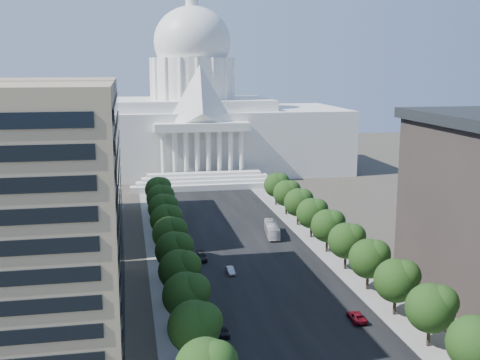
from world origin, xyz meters
TOP-DOWN VIEW (x-y plane):
  - road_asphalt at (0.00, 90.00)m, footprint 30.00×260.00m
  - sidewalk_left at (-19.00, 90.00)m, footprint 8.00×260.00m
  - sidewalk_right at (19.00, 90.00)m, footprint 8.00×260.00m
  - capitol at (0.00, 184.89)m, footprint 120.00×56.00m
  - office_block_left_far at (-48.00, 100.00)m, footprint 38.00×52.00m
  - tree_l_b at (-17.66, 23.81)m, footprint 7.79×7.60m
  - tree_l_c at (-17.66, 35.81)m, footprint 7.79×7.60m
  - tree_l_d at (-17.66, 47.81)m, footprint 7.79×7.60m
  - tree_l_e at (-17.66, 59.81)m, footprint 7.79×7.60m
  - tree_l_f at (-17.66, 71.81)m, footprint 7.79×7.60m
  - tree_l_g at (-17.66, 83.81)m, footprint 7.79×7.60m
  - tree_l_h at (-17.66, 95.81)m, footprint 7.79×7.60m
  - tree_l_i at (-17.66, 107.81)m, footprint 7.79×7.60m
  - tree_l_j at (-17.66, 119.81)m, footprint 7.79×7.60m
  - tree_r_a at (18.34, 11.81)m, footprint 7.79×7.60m
  - tree_r_b at (18.34, 23.81)m, footprint 7.79×7.60m
  - tree_r_c at (18.34, 35.81)m, footprint 7.79×7.60m
  - tree_r_d at (18.34, 47.81)m, footprint 7.79×7.60m
  - tree_r_e at (18.34, 59.81)m, footprint 7.79×7.60m
  - tree_r_f at (18.34, 71.81)m, footprint 7.79×7.60m
  - tree_r_g at (18.34, 83.81)m, footprint 7.79×7.60m
  - tree_r_h at (18.34, 95.81)m, footprint 7.79×7.60m
  - tree_r_i at (18.34, 107.81)m, footprint 7.79×7.60m
  - tree_r_j at (18.34, 119.81)m, footprint 7.79×7.60m
  - streetlight_b at (19.90, 35.00)m, footprint 2.61×0.44m
  - streetlight_c at (19.90, 60.00)m, footprint 2.61×0.44m
  - streetlight_d at (19.90, 85.00)m, footprint 2.61×0.44m
  - streetlight_e at (19.90, 110.00)m, footprint 2.61×0.44m
  - streetlight_f at (19.90, 135.00)m, footprint 2.61×0.44m
  - car_dark_a at (-12.40, 33.51)m, footprint 1.87×4.35m
  - car_silver at (-6.37, 61.60)m, footprint 1.64×4.16m
  - car_red at (10.60, 34.68)m, footprint 2.60×5.28m
  - car_dark_b at (-11.18, 71.11)m, footprint 2.19×5.39m
  - city_bus at (8.68, 86.98)m, footprint 4.38×12.37m

SIDE VIEW (x-z plane):
  - road_asphalt at x=0.00m, z-range -0.01..0.01m
  - sidewalk_left at x=-19.00m, z-range -0.01..0.01m
  - sidewalk_right at x=19.00m, z-range -0.01..0.01m
  - car_silver at x=-6.37m, z-range 0.00..1.35m
  - car_red at x=10.60m, z-range 0.00..1.44m
  - car_dark_a at x=-12.40m, z-range 0.00..1.46m
  - car_dark_b at x=-11.18m, z-range 0.00..1.56m
  - city_bus at x=8.68m, z-range 0.00..3.37m
  - streetlight_b at x=19.90m, z-range 1.32..10.32m
  - streetlight_c at x=19.90m, z-range 1.32..10.32m
  - streetlight_d at x=19.90m, z-range 1.32..10.32m
  - streetlight_e at x=19.90m, z-range 1.32..10.32m
  - streetlight_f at x=19.90m, z-range 1.32..10.32m
  - tree_l_b at x=-17.66m, z-range 1.47..11.44m
  - tree_l_c at x=-17.66m, z-range 1.47..11.44m
  - tree_l_d at x=-17.66m, z-range 1.47..11.44m
  - tree_l_e at x=-17.66m, z-range 1.47..11.44m
  - tree_l_f at x=-17.66m, z-range 1.47..11.44m
  - tree_l_g at x=-17.66m, z-range 1.47..11.44m
  - tree_l_h at x=-17.66m, z-range 1.47..11.44m
  - tree_l_i at x=-17.66m, z-range 1.47..11.44m
  - tree_l_j at x=-17.66m, z-range 1.47..11.44m
  - tree_r_a at x=18.34m, z-range 1.47..11.44m
  - tree_r_b at x=18.34m, z-range 1.47..11.44m
  - tree_r_c at x=18.34m, z-range 1.47..11.44m
  - tree_r_d at x=18.34m, z-range 1.47..11.44m
  - tree_r_e at x=18.34m, z-range 1.47..11.44m
  - tree_r_f at x=18.34m, z-range 1.47..11.44m
  - tree_r_g at x=18.34m, z-range 1.47..11.44m
  - tree_r_h at x=18.34m, z-range 1.47..11.44m
  - tree_r_i at x=18.34m, z-range 1.47..11.44m
  - tree_r_j at x=18.34m, z-range 1.47..11.44m
  - office_block_left_far at x=-48.00m, z-range 0.00..30.00m
  - capitol at x=0.00m, z-range -16.49..56.51m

